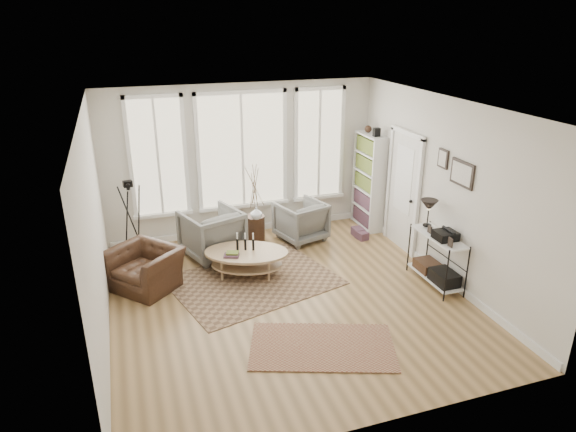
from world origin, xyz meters
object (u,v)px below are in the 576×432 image
object	(u,v)px
side_table	(255,207)
bookcase	(369,181)
low_shelf	(437,254)
armchair_right	(301,221)
armchair_left	(212,233)
accent_chair	(145,268)
coffee_table	(246,257)

from	to	relation	value
side_table	bookcase	bearing A→B (deg)	2.10
low_shelf	armchair_right	bearing A→B (deg)	122.07
low_shelf	armchair_left	world-z (taller)	low_shelf
armchair_left	armchair_right	distance (m)	1.75
armchair_left	accent_chair	world-z (taller)	armchair_left
armchair_right	side_table	size ratio (longest dim) A/B	0.55
bookcase	low_shelf	distance (m)	2.56
low_shelf	armchair_left	size ratio (longest dim) A/B	1.37
armchair_right	accent_chair	world-z (taller)	armchair_right
accent_chair	low_shelf	bearing A→B (deg)	31.00
side_table	accent_chair	xyz separation A→B (m)	(-2.08, -1.09, -0.40)
side_table	coffee_table	bearing A→B (deg)	-111.66
armchair_right	accent_chair	distance (m)	3.10
low_shelf	armchair_left	distance (m)	3.84
coffee_table	side_table	bearing A→B (deg)	68.34
bookcase	armchair_right	bearing A→B (deg)	-172.17
armchair_left	side_table	size ratio (longest dim) A/B	0.63
armchair_right	side_table	distance (m)	0.94
low_shelf	coffee_table	world-z (taller)	low_shelf
armchair_left	armchair_right	size ratio (longest dim) A/B	1.14
armchair_left	side_table	bearing A→B (deg)	179.70
bookcase	side_table	xyz separation A→B (m)	(-2.37, -0.09, -0.23)
bookcase	side_table	world-z (taller)	bookcase
coffee_table	armchair_right	bearing A→B (deg)	39.04
low_shelf	side_table	xyz separation A→B (m)	(-2.32, 2.43, 0.22)
coffee_table	armchair_left	world-z (taller)	armchair_left
bookcase	coffee_table	bearing A→B (deg)	-155.51
armchair_left	accent_chair	size ratio (longest dim) A/B	0.95
armchair_right	low_shelf	bearing A→B (deg)	105.54
low_shelf	armchair_right	distance (m)	2.73
side_table	low_shelf	bearing A→B (deg)	-46.43
bookcase	armchair_left	world-z (taller)	bookcase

